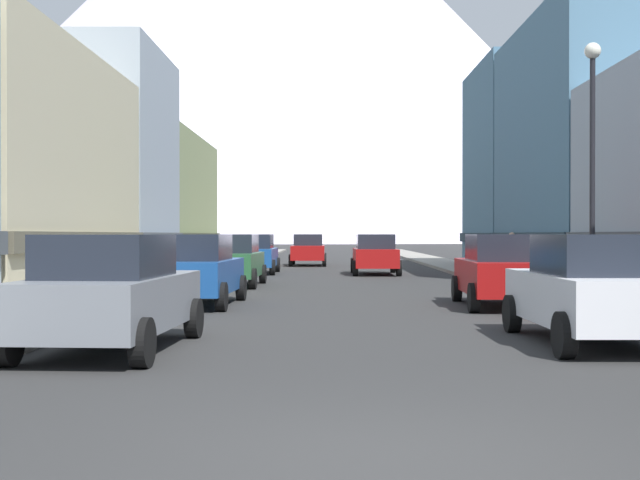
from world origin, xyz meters
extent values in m
plane|color=#2E2E2E|center=(0.00, 0.00, 0.00)|extent=(400.00, 400.00, 0.00)
cube|color=gray|center=(-6.25, 35.00, 0.07)|extent=(2.50, 100.00, 0.15)
cube|color=gray|center=(6.25, 35.00, 0.07)|extent=(2.50, 100.00, 0.15)
cube|color=#99A5B2|center=(-11.45, 29.07, 4.77)|extent=(7.90, 8.42, 9.54)
cube|color=#444A50|center=(-11.45, 29.07, 1.60)|extent=(8.20, 8.42, 0.50)
cube|color=#8C9966|center=(-10.56, 40.14, 3.57)|extent=(6.12, 13.68, 7.14)
cube|color=#3F442D|center=(-10.56, 40.14, 1.60)|extent=(6.42, 13.68, 0.50)
cube|color=slate|center=(11.27, 27.75, 5.21)|extent=(7.54, 12.64, 10.42)
cube|color=#22333F|center=(11.27, 27.75, 1.60)|extent=(7.84, 12.64, 0.50)
cube|color=slate|center=(11.15, 38.97, 5.42)|extent=(7.30, 9.42, 10.83)
cube|color=#22333F|center=(11.15, 38.97, 1.60)|extent=(7.60, 9.42, 0.50)
cube|color=slate|center=(-3.80, 6.24, 0.74)|extent=(2.06, 4.49, 0.80)
cube|color=#1E232D|center=(-3.81, 5.99, 1.46)|extent=(1.71, 2.28, 0.64)
cylinder|color=black|center=(-4.64, 7.94, 0.34)|extent=(0.25, 0.69, 0.68)
cylinder|color=black|center=(-2.80, 7.84, 0.34)|extent=(0.25, 0.69, 0.68)
cylinder|color=black|center=(-4.80, 4.64, 0.34)|extent=(0.25, 0.69, 0.68)
cylinder|color=black|center=(-2.96, 4.55, 0.34)|extent=(0.25, 0.69, 0.68)
cube|color=#19478C|center=(-3.80, 14.45, 0.74)|extent=(1.99, 4.46, 0.80)
cube|color=#1E232D|center=(-3.81, 14.20, 1.46)|extent=(1.67, 2.25, 0.64)
cylinder|color=black|center=(-4.66, 16.13, 0.34)|extent=(0.24, 0.69, 0.68)
cylinder|color=black|center=(-2.82, 16.07, 0.34)|extent=(0.24, 0.69, 0.68)
cylinder|color=black|center=(-4.78, 12.83, 0.34)|extent=(0.24, 0.69, 0.68)
cylinder|color=black|center=(-2.94, 12.77, 0.34)|extent=(0.24, 0.69, 0.68)
cube|color=#265933|center=(-3.80, 22.32, 0.74)|extent=(1.94, 4.44, 0.80)
cube|color=#1E232D|center=(-3.79, 22.57, 1.46)|extent=(1.65, 2.24, 0.64)
cylinder|color=black|center=(-2.92, 20.65, 0.34)|extent=(0.24, 0.68, 0.68)
cylinder|color=black|center=(-4.76, 20.69, 0.34)|extent=(0.24, 0.68, 0.68)
cylinder|color=black|center=(-2.84, 23.94, 0.34)|extent=(0.24, 0.68, 0.68)
cylinder|color=black|center=(-4.68, 23.99, 0.34)|extent=(0.24, 0.68, 0.68)
cube|color=#19478C|center=(-3.80, 31.61, 0.74)|extent=(1.87, 4.41, 0.80)
cube|color=#1E232D|center=(-3.80, 31.36, 1.46)|extent=(1.61, 2.21, 0.64)
cylinder|color=black|center=(-4.71, 33.27, 0.34)|extent=(0.22, 0.68, 0.68)
cylinder|color=black|center=(-2.87, 33.25, 0.34)|extent=(0.22, 0.68, 0.68)
cylinder|color=black|center=(-4.73, 29.97, 0.34)|extent=(0.22, 0.68, 0.68)
cylinder|color=black|center=(-2.89, 29.95, 0.34)|extent=(0.22, 0.68, 0.68)
cube|color=silver|center=(3.80, 7.10, 0.74)|extent=(1.88, 4.42, 0.80)
cube|color=#1E232D|center=(3.80, 6.85, 1.46)|extent=(1.62, 2.22, 0.64)
cylinder|color=black|center=(2.86, 8.74, 0.34)|extent=(0.23, 0.68, 0.68)
cylinder|color=black|center=(4.70, 8.76, 0.34)|extent=(0.23, 0.68, 0.68)
cylinder|color=black|center=(2.90, 5.44, 0.34)|extent=(0.23, 0.68, 0.68)
cube|color=#9E1111|center=(3.80, 14.16, 0.74)|extent=(1.99, 4.46, 0.80)
cube|color=#1E232D|center=(3.79, 13.91, 1.46)|extent=(1.67, 2.25, 0.64)
cylinder|color=black|center=(2.94, 15.84, 0.34)|extent=(0.24, 0.69, 0.68)
cylinder|color=black|center=(4.78, 15.77, 0.34)|extent=(0.24, 0.69, 0.68)
cylinder|color=black|center=(2.82, 12.54, 0.34)|extent=(0.24, 0.69, 0.68)
cylinder|color=black|center=(4.66, 12.47, 0.34)|extent=(0.24, 0.69, 0.68)
cube|color=#9E1111|center=(1.60, 30.80, 0.74)|extent=(1.84, 4.40, 0.80)
cube|color=#1E232D|center=(1.60, 30.55, 1.46)|extent=(1.60, 2.20, 0.64)
cylinder|color=black|center=(0.68, 32.45, 0.34)|extent=(0.22, 0.68, 0.68)
cylinder|color=black|center=(2.52, 32.45, 0.34)|extent=(0.22, 0.68, 0.68)
cylinder|color=black|center=(0.68, 29.15, 0.34)|extent=(0.22, 0.68, 0.68)
cylinder|color=black|center=(2.52, 29.15, 0.34)|extent=(0.22, 0.68, 0.68)
cube|color=#9E1111|center=(-1.60, 41.31, 0.74)|extent=(1.84, 4.40, 0.80)
cube|color=#1E232D|center=(-1.60, 41.56, 1.46)|extent=(1.60, 2.20, 0.64)
cylinder|color=black|center=(-0.68, 39.66, 0.34)|extent=(0.22, 0.68, 0.68)
cylinder|color=black|center=(-2.52, 39.66, 0.34)|extent=(0.22, 0.68, 0.68)
cylinder|color=black|center=(-0.68, 42.96, 0.34)|extent=(0.22, 0.68, 0.68)
cylinder|color=black|center=(-2.52, 42.96, 0.34)|extent=(0.22, 0.68, 0.68)
cylinder|color=#333338|center=(6.25, 24.36, 0.89)|extent=(0.36, 0.36, 1.47)
sphere|color=tan|center=(6.25, 24.36, 1.74)|extent=(0.23, 0.23, 0.23)
cylinder|color=black|center=(5.35, 12.05, 2.90)|extent=(0.12, 0.12, 5.50)
sphere|color=white|center=(5.35, 12.05, 5.83)|extent=(0.36, 0.36, 0.36)
cone|color=silver|center=(-18.74, 260.00, 65.31)|extent=(238.05, 238.05, 130.61)
camera|label=1|loc=(-0.49, -6.70, 1.79)|focal=47.60mm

